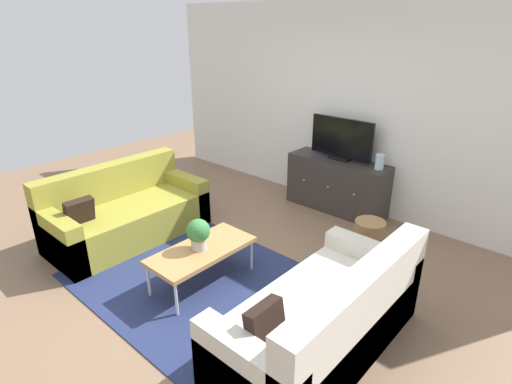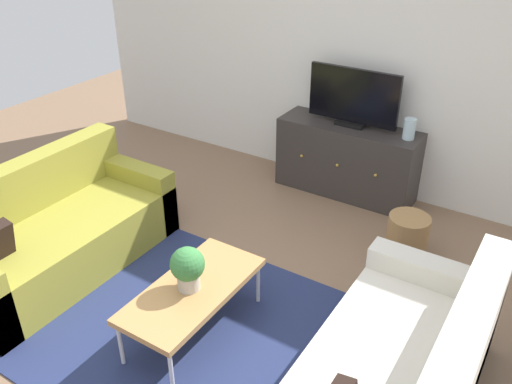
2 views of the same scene
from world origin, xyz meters
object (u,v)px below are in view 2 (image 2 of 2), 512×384
glass_vase (409,129)px  potted_plant (188,267)px  couch_left_side (54,233)px  tv_console (347,160)px  flat_screen_tv (353,98)px  wicker_basket (407,237)px  coffee_table (193,291)px

glass_vase → potted_plant: bearing=-104.8°
couch_left_side → glass_vase: glass_vase is taller
tv_console → flat_screen_tv: (-0.00, 0.02, 0.64)m
tv_console → glass_vase: 0.73m
tv_console → potted_plant: bearing=-91.6°
potted_plant → flat_screen_tv: 2.47m
potted_plant → tv_console: size_ratio=0.23×
tv_console → glass_vase: size_ratio=7.23×
tv_console → glass_vase: (0.57, 0.00, 0.46)m
tv_console → wicker_basket: 1.17m
glass_vase → wicker_basket: bearing=-66.9°
coffee_table → potted_plant: (-0.01, -0.02, 0.20)m
potted_plant → wicker_basket: 1.96m
couch_left_side → flat_screen_tv: flat_screen_tv is taller
couch_left_side → wicker_basket: (2.38, 1.63, -0.10)m
potted_plant → flat_screen_tv: bearing=88.4°
couch_left_side → flat_screen_tv: bearing=58.0°
coffee_table → potted_plant: 0.20m
coffee_table → glass_vase: 2.52m
potted_plant → flat_screen_tv: size_ratio=0.35×
tv_console → wicker_basket: size_ratio=3.62×
coffee_table → glass_vase: size_ratio=5.55×
couch_left_side → tv_console: 2.81m
flat_screen_tv → wicker_basket: flat_screen_tv is taller
couch_left_side → flat_screen_tv: size_ratio=2.06×
coffee_table → glass_vase: bearing=75.4°
wicker_basket → flat_screen_tv: bearing=139.2°
flat_screen_tv → tv_console: bearing=-90.0°
tv_console → wicker_basket: tv_console is taller
flat_screen_tv → glass_vase: bearing=-2.0°
flat_screen_tv → glass_vase: size_ratio=4.65×
wicker_basket → glass_vase: bearing=113.1°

